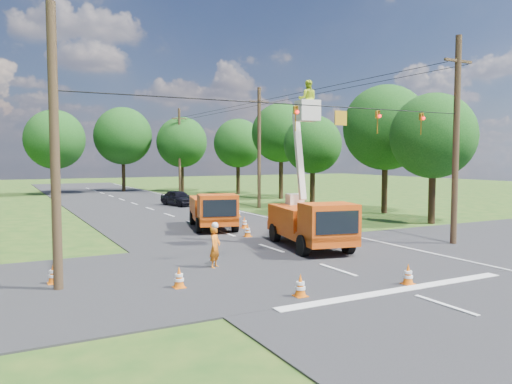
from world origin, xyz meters
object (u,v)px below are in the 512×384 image
traffic_cone_1 (408,275)px  traffic_cone_2 (248,230)px  pole_right_near (456,139)px  pole_left (55,149)px  tree_far_b (123,136)px  traffic_cone_6 (238,212)px  tree_right_e (238,143)px  tree_right_c (313,145)px  tree_far_c (182,142)px  traffic_cone_3 (244,223)px  tree_right_a (433,136)px  pole_right_mid (259,147)px  bucket_truck (311,213)px  tree_right_b (386,128)px  tree_far_a (55,140)px  ground_worker (215,247)px  traffic_cone_5 (53,274)px  tree_right_d (281,133)px  traffic_cone_0 (300,286)px  traffic_cone_4 (179,278)px  pole_right_far (180,150)px  second_truck (213,210)px  distant_car (178,198)px

traffic_cone_1 → traffic_cone_2: same height
pole_right_near → traffic_cone_1: bearing=-148.3°
pole_left → tree_far_b: tree_far_b is taller
traffic_cone_6 → tree_right_e: size_ratio=0.08×
tree_right_c → tree_far_c: size_ratio=0.85×
traffic_cone_3 → tree_far_b: tree_far_b is taller
tree_right_a → pole_right_mid: bearing=109.7°
pole_left → bucket_truck: bearing=12.0°
pole_left → tree_far_c: 46.12m
pole_right_mid → tree_right_b: 10.39m
bucket_truck → tree_far_a: 41.42m
tree_right_e → ground_worker: bearing=-117.1°
pole_right_near → tree_right_a: (5.00, 6.00, 0.46)m
pole_left → tree_right_b: size_ratio=0.93×
traffic_cone_3 → bucket_truck: bearing=-90.9°
traffic_cone_5 → tree_right_a: 24.20m
tree_right_d → tree_right_e: size_ratio=1.12×
traffic_cone_0 → traffic_cone_2: size_ratio=1.00×
traffic_cone_6 → tree_right_e: 23.20m
tree_right_a → tree_right_d: bearing=86.5°
traffic_cone_0 → tree_far_a: 47.70m
traffic_cone_5 → pole_right_mid: size_ratio=0.07×
ground_worker → pole_right_near: bearing=-46.2°
bucket_truck → tree_right_a: (11.75, 3.62, 3.90)m
pole_right_mid → tree_far_b: 25.65m
traffic_cone_6 → bucket_truck: bearing=-100.2°
traffic_cone_4 → ground_worker: bearing=45.1°
traffic_cone_0 → traffic_cone_3: size_ratio=1.00×
traffic_cone_2 → traffic_cone_6: 8.78m
bucket_truck → tree_right_c: tree_right_c is taller
tree_right_e → tree_far_b: size_ratio=0.84×
traffic_cone_1 → pole_right_far: 45.66m
bucket_truck → second_truck: (-1.56, 7.88, -0.53)m
traffic_cone_0 → tree_right_d: bearing=60.2°
bucket_truck → tree_right_c: 20.51m
distant_car → traffic_cone_1: bearing=-106.5°
pole_right_mid → traffic_cone_2: bearing=-120.5°
pole_right_mid → pole_right_far: bearing=90.0°
tree_far_a → tree_far_c: (14.50, -1.00, -0.13)m
traffic_cone_2 → tree_right_e: size_ratio=0.08×
traffic_cone_0 → pole_right_near: size_ratio=0.07×
traffic_cone_3 → pole_right_near: (6.64, -9.48, 4.75)m
bucket_truck → tree_right_c: size_ratio=1.00×
distant_car → pole_right_mid: (5.51, -4.57, 4.42)m
distant_car → traffic_cone_3: bearing=-106.5°
bucket_truck → traffic_cone_1: size_ratio=10.99×
traffic_cone_1 → traffic_cone_4: bearing=155.4°
tree_right_c → tree_far_c: 23.31m
distant_car → pole_left: 27.82m
pole_right_mid → tree_right_b: bearing=-50.9°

